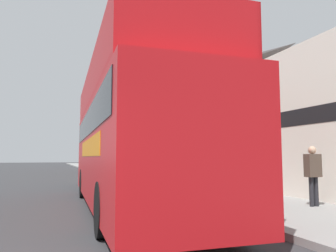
{
  "coord_description": "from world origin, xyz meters",
  "views": [
    {
      "loc": [
        1.07,
        -3.02,
        1.48
      ],
      "look_at": [
        4.71,
        6.82,
        2.48
      ],
      "focal_mm": 35.0,
      "sensor_mm": 36.0,
      "label": 1
    }
  ],
  "objects_px": {
    "litter_bin": "(255,187)",
    "parked_car_ahead_of_bus": "(106,172)",
    "lamp_post_second": "(150,120)",
    "pedestrian_third": "(230,167)",
    "pedestrian_second": "(313,170)",
    "lamp_post_nearest": "(244,79)",
    "tour_bus": "(130,144)"
  },
  "relations": [
    {
      "from": "pedestrian_third",
      "to": "parked_car_ahead_of_bus",
      "type": "bearing_deg",
      "value": 116.27
    },
    {
      "from": "tour_bus",
      "to": "lamp_post_second",
      "type": "relative_size",
      "value": 2.43
    },
    {
      "from": "parked_car_ahead_of_bus",
      "to": "lamp_post_second",
      "type": "relative_size",
      "value": 0.95
    },
    {
      "from": "litter_bin",
      "to": "pedestrian_third",
      "type": "bearing_deg",
      "value": 76.41
    },
    {
      "from": "lamp_post_nearest",
      "to": "lamp_post_second",
      "type": "xyz_separation_m",
      "value": [
        -0.07,
        7.5,
        -0.22
      ]
    },
    {
      "from": "lamp_post_second",
      "to": "litter_bin",
      "type": "relative_size",
      "value": 4.79
    },
    {
      "from": "lamp_post_second",
      "to": "litter_bin",
      "type": "xyz_separation_m",
      "value": [
        1.18,
        -6.27,
        -2.54
      ]
    },
    {
      "from": "pedestrian_third",
      "to": "litter_bin",
      "type": "relative_size",
      "value": 1.8
    },
    {
      "from": "lamp_post_nearest",
      "to": "litter_bin",
      "type": "bearing_deg",
      "value": 48.12
    },
    {
      "from": "parked_car_ahead_of_bus",
      "to": "lamp_post_second",
      "type": "bearing_deg",
      "value": -60.85
    },
    {
      "from": "parked_car_ahead_of_bus",
      "to": "lamp_post_nearest",
      "type": "bearing_deg",
      "value": -82.53
    },
    {
      "from": "tour_bus",
      "to": "pedestrian_third",
      "type": "height_order",
      "value": "tour_bus"
    },
    {
      "from": "pedestrian_third",
      "to": "lamp_post_nearest",
      "type": "bearing_deg",
      "value": -115.36
    },
    {
      "from": "pedestrian_third",
      "to": "tour_bus",
      "type": "bearing_deg",
      "value": -166.27
    },
    {
      "from": "parked_car_ahead_of_bus",
      "to": "pedestrian_second",
      "type": "bearing_deg",
      "value": -69.05
    },
    {
      "from": "parked_car_ahead_of_bus",
      "to": "litter_bin",
      "type": "relative_size",
      "value": 4.54
    },
    {
      "from": "lamp_post_nearest",
      "to": "lamp_post_second",
      "type": "relative_size",
      "value": 1.08
    },
    {
      "from": "parked_car_ahead_of_bus",
      "to": "tour_bus",
      "type": "bearing_deg",
      "value": -96.33
    },
    {
      "from": "tour_bus",
      "to": "lamp_post_second",
      "type": "distance_m",
      "value": 5.57
    },
    {
      "from": "tour_bus",
      "to": "lamp_post_second",
      "type": "xyz_separation_m",
      "value": [
        2.16,
        4.97,
        1.3
      ]
    },
    {
      "from": "litter_bin",
      "to": "parked_car_ahead_of_bus",
      "type": "bearing_deg",
      "value": 107.07
    },
    {
      "from": "pedestrian_third",
      "to": "litter_bin",
      "type": "height_order",
      "value": "pedestrian_third"
    },
    {
      "from": "pedestrian_third",
      "to": "pedestrian_second",
      "type": "bearing_deg",
      "value": -76.03
    },
    {
      "from": "parked_car_ahead_of_bus",
      "to": "pedestrian_second",
      "type": "xyz_separation_m",
      "value": [
        4.03,
        -9.71,
        0.42
      ]
    },
    {
      "from": "pedestrian_third",
      "to": "litter_bin",
      "type": "distance_m",
      "value": 2.37
    },
    {
      "from": "lamp_post_nearest",
      "to": "lamp_post_second",
      "type": "height_order",
      "value": "lamp_post_nearest"
    },
    {
      "from": "pedestrian_third",
      "to": "lamp_post_nearest",
      "type": "height_order",
      "value": "lamp_post_nearest"
    },
    {
      "from": "litter_bin",
      "to": "lamp_post_nearest",
      "type": "bearing_deg",
      "value": -131.88
    },
    {
      "from": "lamp_post_second",
      "to": "pedestrian_second",
      "type": "bearing_deg",
      "value": -70.71
    },
    {
      "from": "tour_bus",
      "to": "litter_bin",
      "type": "relative_size",
      "value": 11.67
    },
    {
      "from": "tour_bus",
      "to": "litter_bin",
      "type": "xyz_separation_m",
      "value": [
        3.34,
        -1.3,
        -1.24
      ]
    },
    {
      "from": "parked_car_ahead_of_bus",
      "to": "pedestrian_third",
      "type": "height_order",
      "value": "pedestrian_third"
    }
  ]
}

